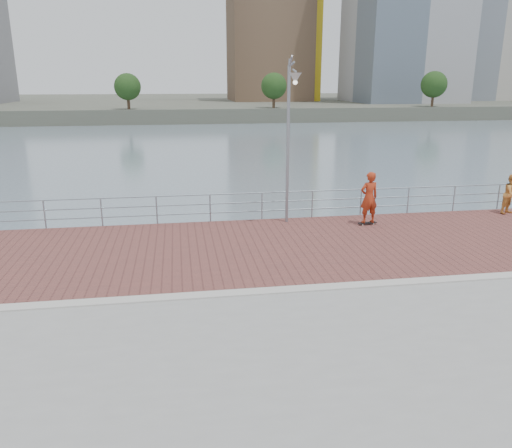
{
  "coord_description": "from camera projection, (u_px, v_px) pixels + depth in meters",
  "views": [
    {
      "loc": [
        -2.19,
        -11.92,
        5.4
      ],
      "look_at": [
        0.0,
        2.0,
        1.3
      ],
      "focal_mm": 35.0,
      "sensor_mm": 36.0,
      "label": 1
    }
  ],
  "objects": [
    {
      "name": "guardrail",
      "position": [
        236.0,
        204.0,
        19.58
      ],
      "size": [
        39.06,
        0.06,
        1.13
      ],
      "color": "#8C9EA8",
      "rests_on": "brick_lane"
    },
    {
      "name": "brick_lane",
      "position": [
        249.0,
        248.0,
        16.55
      ],
      "size": [
        40.0,
        6.8,
        0.02
      ],
      "primitive_type": "cube",
      "color": "brown",
      "rests_on": "seawall"
    },
    {
      "name": "bystander",
      "position": [
        512.0,
        194.0,
        20.53
      ],
      "size": [
        0.99,
        0.89,
        1.65
      ],
      "primitive_type": "imported",
      "rotation": [
        0.0,
        0.0,
        0.41
      ],
      "color": "gold",
      "rests_on": "brick_lane"
    },
    {
      "name": "shoreline_trees",
      "position": [
        241.0,
        85.0,
        86.31
      ],
      "size": [
        144.89,
        5.06,
        6.75
      ],
      "color": "#473323",
      "rests_on": "far_shore"
    },
    {
      "name": "skateboarder",
      "position": [
        369.0,
        197.0,
        18.89
      ],
      "size": [
        0.77,
        0.56,
        1.97
      ],
      "primitive_type": "imported",
      "rotation": [
        0.0,
        0.0,
        3.27
      ],
      "color": "#A83016",
      "rests_on": "skateboard"
    },
    {
      "name": "curb",
      "position": [
        268.0,
        291.0,
        13.13
      ],
      "size": [
        40.0,
        0.4,
        0.06
      ],
      "primitive_type": "cube",
      "color": "#B7B5AD",
      "rests_on": "seawall"
    },
    {
      "name": "far_shore",
      "position": [
        184.0,
        104.0,
        129.54
      ],
      "size": [
        320.0,
        95.0,
        2.5
      ],
      "primitive_type": "cube",
      "color": "#4C5142",
      "rests_on": "ground"
    },
    {
      "name": "skateboard",
      "position": [
        367.0,
        223.0,
        19.17
      ],
      "size": [
        0.75,
        0.28,
        0.08
      ],
      "rotation": [
        0.0,
        0.0,
        0.13
      ],
      "color": "black",
      "rests_on": "brick_lane"
    },
    {
      "name": "water",
      "position": [
        267.0,
        359.0,
        13.7
      ],
      "size": [
        400.0,
        400.0,
        0.0
      ],
      "primitive_type": "plane",
      "color": "slate",
      "rests_on": "ground"
    },
    {
      "name": "street_lamp",
      "position": [
        291.0,
        114.0,
        18.01
      ],
      "size": [
        0.43,
        1.25,
        5.92
      ],
      "color": "gray",
      "rests_on": "brick_lane"
    }
  ]
}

